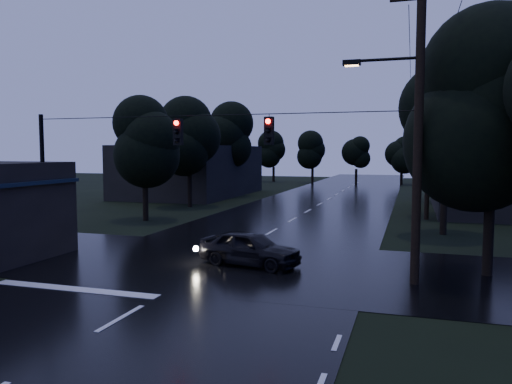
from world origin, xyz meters
The scene contains 16 objects.
main_road centered at (0.00, 30.00, 0.00)m, with size 12.00×120.00×0.02m, color black.
cross_street centered at (0.00, 12.00, 0.00)m, with size 60.00×9.00×0.02m, color black.
building_far_right centered at (14.00, 34.00, 2.20)m, with size 10.00×14.00×4.40m, color black.
building_far_left centered at (-14.00, 40.00, 2.50)m, with size 10.00×16.00×5.00m, color black.
utility_pole_main centered at (7.41, 11.00, 5.26)m, with size 3.50×0.30×10.00m.
utility_pole_far centered at (8.30, 28.00, 3.88)m, with size 2.00×0.30×7.50m.
anchor_pole_left centered at (-7.50, 11.00, 3.00)m, with size 0.18×0.18×6.00m, color black.
span_signals centered at (0.56, 10.99, 5.24)m, with size 15.00×0.37×1.12m.
tree_corner_near centered at (10.00, 13.00, 5.99)m, with size 4.48×4.48×9.44m.
tree_left_a centered at (-9.00, 22.00, 5.24)m, with size 3.92×3.92×8.26m.
tree_left_b centered at (-9.60, 30.00, 5.62)m, with size 4.20×4.20×8.85m.
tree_left_c centered at (-10.20, 40.00, 5.99)m, with size 4.48×4.48×9.44m.
tree_right_a centered at (9.00, 22.00, 5.62)m, with size 4.20×4.20×8.85m.
tree_right_b centered at (9.60, 30.00, 5.99)m, with size 4.48×4.48×9.44m.
tree_right_c centered at (10.20, 40.00, 6.37)m, with size 4.76×4.76×10.03m.
car centered at (1.35, 11.96, 0.69)m, with size 1.64×4.07×1.39m, color black.
Camera 1 is at (7.33, -6.32, 4.47)m, focal length 35.00 mm.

